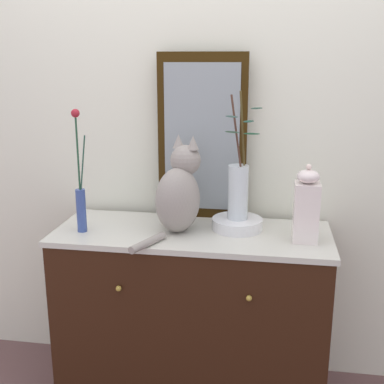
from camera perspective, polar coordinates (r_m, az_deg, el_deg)
wall_back at (r=2.39m, az=1.21°, el=8.80°), size 4.40×0.08×2.60m
sideboard at (r=2.36m, az=-0.00°, el=-14.00°), size 1.22×0.49×0.83m
mirror_leaning at (r=2.30m, az=1.17°, el=6.31°), size 0.42×0.03×0.77m
cat_sitting at (r=2.14m, az=-1.53°, el=-0.09°), size 0.27×0.44×0.42m
vase_slim_green at (r=2.20m, az=-12.78°, el=-0.53°), size 0.06×0.04×0.54m
bowl_porcelain at (r=2.22m, az=5.25°, el=-3.68°), size 0.23×0.23×0.05m
vase_glass_clear at (r=2.17m, az=5.38°, el=0.43°), size 0.17×0.15×0.56m
jar_lidded_porcelain at (r=2.08m, az=13.10°, el=-1.69°), size 0.10×0.10×0.33m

